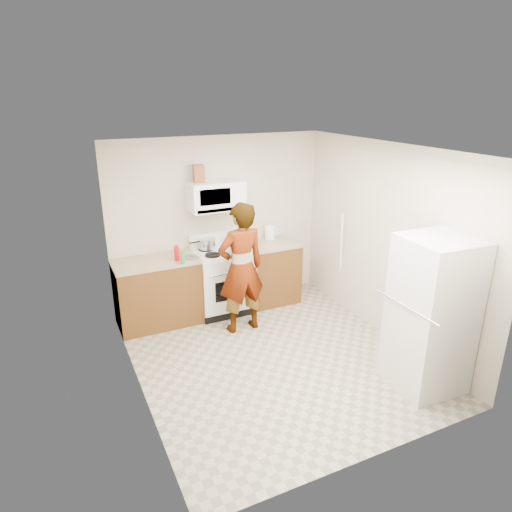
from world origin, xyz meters
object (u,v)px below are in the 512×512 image
saucepan (207,244)px  fridge (431,315)px  person (241,268)px  gas_range (222,280)px  kettle (270,233)px  microwave (216,196)px

saucepan → fridge: bearing=-61.4°
person → saucepan: 0.82m
gas_range → person: bearing=-87.3°
person → fridge: person is taller
person → kettle: bearing=-138.1°
gas_range → saucepan: size_ratio=4.73×
microwave → fridge: size_ratio=0.45×
microwave → gas_range: bearing=-90.0°
fridge → saucepan: bearing=122.0°
person → gas_range: bearing=-90.3°
gas_range → microwave: microwave is taller
saucepan → kettle: bearing=3.5°
gas_range → person: 0.76m
kettle → saucepan: size_ratio=0.79×
gas_range → person: size_ratio=0.64×
fridge → kettle: size_ratio=9.01×
gas_range → person: (0.03, -0.65, 0.40)m
fridge → kettle: (-0.47, 2.84, 0.18)m
person → saucepan: bearing=-79.4°
fridge → person: bearing=127.0°
microwave → fridge: microwave is taller
gas_range → microwave: 1.22m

